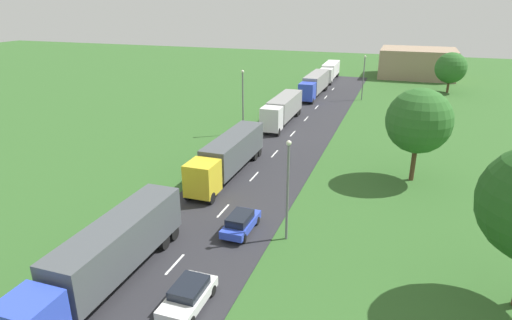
{
  "coord_description": "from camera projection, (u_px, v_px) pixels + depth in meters",
  "views": [
    {
      "loc": [
        12.7,
        -2.44,
        16.15
      ],
      "look_at": [
        0.85,
        31.99,
        2.54
      ],
      "focal_mm": 30.33,
      "sensor_mm": 36.0,
      "label": 1
    }
  ],
  "objects": [
    {
      "name": "truck_fifth",
      "position": [
        330.0,
        71.0,
        90.31
      ],
      "size": [
        2.75,
        12.31,
        3.46
      ],
      "color": "white",
      "rests_on": "road"
    },
    {
      "name": "car_second",
      "position": [
        188.0,
        295.0,
        23.85
      ],
      "size": [
        1.91,
        3.98,
        1.4
      ],
      "color": "white",
      "rests_on": "road"
    },
    {
      "name": "road",
      "position": [
        214.0,
        221.0,
        33.38
      ],
      "size": [
        10.0,
        140.0,
        0.06
      ],
      "primitive_type": "cube",
      "color": "#2B2B30",
      "rests_on": "ground"
    },
    {
      "name": "lamppost_fourth",
      "position": [
        364.0,
        75.0,
        71.93
      ],
      "size": [
        0.36,
        0.36,
        7.42
      ],
      "color": "slate",
      "rests_on": "ground"
    },
    {
      "name": "truck_fourth",
      "position": [
        315.0,
        84.0,
        75.72
      ],
      "size": [
        2.54,
        14.16,
        3.69
      ],
      "color": "blue",
      "rests_on": "road"
    },
    {
      "name": "car_third",
      "position": [
        241.0,
        222.0,
        31.55
      ],
      "size": [
        1.78,
        4.11,
        1.48
      ],
      "color": "blue",
      "rests_on": "road"
    },
    {
      "name": "truck_third",
      "position": [
        283.0,
        109.0,
        58.79
      ],
      "size": [
        2.57,
        12.76,
        3.53
      ],
      "color": "white",
      "rests_on": "road"
    },
    {
      "name": "truck_second",
      "position": [
        229.0,
        154.0,
        41.5
      ],
      "size": [
        2.52,
        13.89,
        3.59
      ],
      "color": "yellow",
      "rests_on": "road"
    },
    {
      "name": "distant_building",
      "position": [
        417.0,
        63.0,
        94.04
      ],
      "size": [
        15.47,
        12.78,
        6.06
      ],
      "primitive_type": "cube",
      "color": "#9E846B",
      "rests_on": "ground"
    },
    {
      "name": "lane_marking_centre",
      "position": [
        184.0,
        254.0,
        28.97
      ],
      "size": [
        0.16,
        120.37,
        0.01
      ],
      "color": "white",
      "rests_on": "road"
    },
    {
      "name": "tree_maple",
      "position": [
        451.0,
        68.0,
        77.77
      ],
      "size": [
        5.51,
        5.51,
        7.23
      ],
      "color": "#513823",
      "rests_on": "ground"
    },
    {
      "name": "lamppost_third",
      "position": [
        243.0,
        99.0,
        53.47
      ],
      "size": [
        0.36,
        0.36,
        8.07
      ],
      "color": "slate",
      "rests_on": "ground"
    },
    {
      "name": "truck_lead",
      "position": [
        108.0,
        253.0,
        25.35
      ],
      "size": [
        2.54,
        13.65,
        3.65
      ],
      "color": "blue",
      "rests_on": "road"
    },
    {
      "name": "lamppost_second",
      "position": [
        288.0,
        185.0,
        29.56
      ],
      "size": [
        0.36,
        0.36,
        7.41
      ],
      "color": "slate",
      "rests_on": "ground"
    },
    {
      "name": "tree_oak",
      "position": [
        419.0,
        121.0,
        39.07
      ],
      "size": [
        5.94,
        5.94,
        8.76
      ],
      "color": "#513823",
      "rests_on": "ground"
    }
  ]
}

